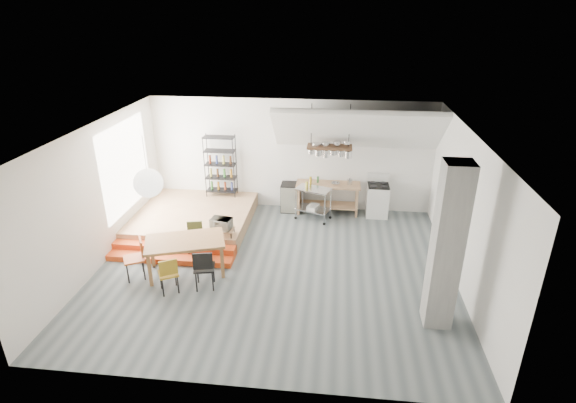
# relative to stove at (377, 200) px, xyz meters

# --- Properties ---
(floor) EXTENTS (8.00, 8.00, 0.00)m
(floor) POSITION_rel_stove_xyz_m (-2.50, -3.16, -0.48)
(floor) COLOR #505A5D
(floor) RESTS_ON ground
(wall_back) EXTENTS (8.00, 0.04, 3.20)m
(wall_back) POSITION_rel_stove_xyz_m (-2.50, 0.34, 1.12)
(wall_back) COLOR silver
(wall_back) RESTS_ON ground
(wall_left) EXTENTS (0.04, 7.00, 3.20)m
(wall_left) POSITION_rel_stove_xyz_m (-6.50, -3.16, 1.12)
(wall_left) COLOR silver
(wall_left) RESTS_ON ground
(wall_right) EXTENTS (0.04, 7.00, 3.20)m
(wall_right) POSITION_rel_stove_xyz_m (1.50, -3.16, 1.12)
(wall_right) COLOR silver
(wall_right) RESTS_ON ground
(ceiling) EXTENTS (8.00, 7.00, 0.02)m
(ceiling) POSITION_rel_stove_xyz_m (-2.50, -3.16, 2.72)
(ceiling) COLOR white
(ceiling) RESTS_ON wall_back
(slope_ceiling) EXTENTS (4.40, 1.44, 1.32)m
(slope_ceiling) POSITION_rel_stove_xyz_m (-0.70, -0.26, 2.07)
(slope_ceiling) COLOR white
(slope_ceiling) RESTS_ON wall_back
(window_pane) EXTENTS (0.02, 2.50, 2.20)m
(window_pane) POSITION_rel_stove_xyz_m (-6.48, -1.66, 1.32)
(window_pane) COLOR white
(window_pane) RESTS_ON wall_left
(platform) EXTENTS (3.00, 3.00, 0.40)m
(platform) POSITION_rel_stove_xyz_m (-5.00, -1.16, -0.28)
(platform) COLOR #A37651
(platform) RESTS_ON ground
(step_lower) EXTENTS (3.00, 0.35, 0.13)m
(step_lower) POSITION_rel_stove_xyz_m (-5.00, -3.11, -0.41)
(step_lower) COLOR #D64819
(step_lower) RESTS_ON ground
(step_upper) EXTENTS (3.00, 0.35, 0.27)m
(step_upper) POSITION_rel_stove_xyz_m (-5.00, -2.76, -0.35)
(step_upper) COLOR #D64819
(step_upper) RESTS_ON ground
(concrete_column) EXTENTS (0.50, 0.50, 3.20)m
(concrete_column) POSITION_rel_stove_xyz_m (0.80, -4.66, 1.12)
(concrete_column) COLOR gray
(concrete_column) RESTS_ON ground
(kitchen_counter) EXTENTS (1.80, 0.60, 0.91)m
(kitchen_counter) POSITION_rel_stove_xyz_m (-1.40, -0.01, 0.15)
(kitchen_counter) COLOR #A37651
(kitchen_counter) RESTS_ON ground
(stove) EXTENTS (0.60, 0.60, 1.18)m
(stove) POSITION_rel_stove_xyz_m (0.00, 0.00, 0.00)
(stove) COLOR white
(stove) RESTS_ON ground
(pot_rack) EXTENTS (1.20, 0.50, 1.43)m
(pot_rack) POSITION_rel_stove_xyz_m (-1.37, -0.23, 1.50)
(pot_rack) COLOR #3F2919
(pot_rack) RESTS_ON ceiling
(wire_shelving) EXTENTS (0.88, 0.38, 1.80)m
(wire_shelving) POSITION_rel_stove_xyz_m (-4.50, 0.04, 0.85)
(wire_shelving) COLOR black
(wire_shelving) RESTS_ON platform
(microwave_shelf) EXTENTS (0.60, 0.40, 0.16)m
(microwave_shelf) POSITION_rel_stove_xyz_m (-3.90, -2.41, 0.07)
(microwave_shelf) COLOR #A37651
(microwave_shelf) RESTS_ON platform
(paper_lantern) EXTENTS (0.60, 0.60, 0.60)m
(paper_lantern) POSITION_rel_stove_xyz_m (-5.01, -3.69, 1.72)
(paper_lantern) COLOR white
(paper_lantern) RESTS_ON ceiling
(dining_table) EXTENTS (1.91, 1.45, 0.81)m
(dining_table) POSITION_rel_stove_xyz_m (-4.44, -3.50, 0.24)
(dining_table) COLOR #936035
(dining_table) RESTS_ON ground
(chair_mustard) EXTENTS (0.52, 0.52, 0.84)m
(chair_mustard) POSITION_rel_stove_xyz_m (-4.54, -4.33, 0.02)
(chair_mustard) COLOR #A37C1B
(chair_mustard) RESTS_ON ground
(chair_black) EXTENTS (0.50, 0.50, 0.93)m
(chair_black) POSITION_rel_stove_xyz_m (-3.85, -4.11, 0.08)
(chair_black) COLOR black
(chair_black) RESTS_ON ground
(chair_olive) EXTENTS (0.45, 0.45, 0.82)m
(chair_olive) POSITION_rel_stove_xyz_m (-4.47, -2.71, 0.01)
(chair_olive) COLOR #4D5629
(chair_olive) RESTS_ON ground
(chair_red) EXTENTS (0.57, 0.57, 0.92)m
(chair_red) POSITION_rel_stove_xyz_m (-5.43, -3.82, 0.07)
(chair_red) COLOR #C7511C
(chair_red) RESTS_ON ground
(rolling_cart) EXTENTS (1.05, 0.80, 0.93)m
(rolling_cart) POSITION_rel_stove_xyz_m (-1.79, -0.46, 0.12)
(rolling_cart) COLOR silver
(rolling_cart) RESTS_ON ground
(mini_fridge) EXTENTS (0.49, 0.49, 0.84)m
(mini_fridge) POSITION_rel_stove_xyz_m (-2.50, 0.04, -0.06)
(mini_fridge) COLOR black
(mini_fridge) RESTS_ON ground
(microwave) EXTENTS (0.54, 0.41, 0.27)m
(microwave) POSITION_rel_stove_xyz_m (-3.90, -2.41, 0.22)
(microwave) COLOR beige
(microwave) RESTS_ON microwave_shelf
(bowl) EXTENTS (0.26, 0.26, 0.06)m
(bowl) POSITION_rel_stove_xyz_m (-1.20, -0.06, 0.46)
(bowl) COLOR silver
(bowl) RESTS_ON kitchen_counter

